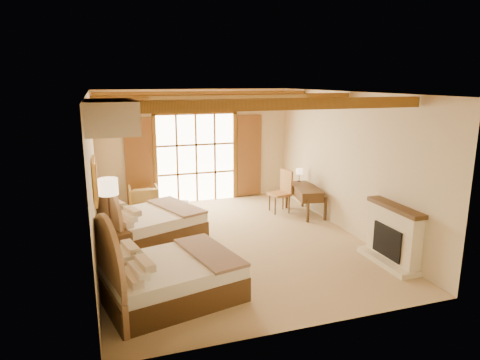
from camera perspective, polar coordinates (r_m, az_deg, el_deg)
name	(u,v)px	position (r m, az deg, el deg)	size (l,w,h in m)	color
floor	(232,242)	(9.43, -1.11, -8.25)	(7.00, 7.00, 0.00)	tan
wall_back	(196,146)	(12.30, -5.95, 4.50)	(5.50, 5.50, 0.00)	beige
wall_left	(93,180)	(8.59, -18.97, 0.05)	(7.00, 7.00, 0.00)	beige
wall_right	(346,163)	(10.10, 13.94, 2.28)	(7.00, 7.00, 0.00)	beige
ceiling	(231,93)	(8.78, -1.20, 11.58)	(7.00, 7.00, 0.00)	#B76732
ceiling_beams	(231,99)	(8.78, -1.20, 10.80)	(5.39, 4.60, 0.18)	olive
french_doors	(196,159)	(12.30, -5.85, 2.85)	(3.95, 0.08, 2.60)	white
fireplace	(392,238)	(8.73, 19.66, -7.27)	(0.46, 1.40, 1.16)	beige
painting	(95,180)	(7.83, -18.74, -0.04)	(0.06, 0.95, 0.75)	gold
canopy_valance	(111,116)	(6.41, -16.82, 8.18)	(0.70, 1.40, 0.45)	beige
bed_near	(161,275)	(7.09, -10.45, -12.38)	(2.40, 1.99, 1.36)	#4F321D
bed_far	(141,223)	(9.56, -13.00, -5.62)	(2.65, 2.25, 1.38)	#4F321D
nightstand	(114,248)	(8.56, -16.50, -8.74)	(0.55, 0.55, 0.66)	#4F321D
floor_lamp	(108,192)	(8.14, -17.15, -1.58)	(0.36, 0.36, 1.71)	#352419
armchair	(144,199)	(11.72, -12.73, -2.44)	(0.75, 0.77, 0.70)	#A78745
ottoman	(177,209)	(11.18, -8.33, -3.90)	(0.51, 0.51, 0.37)	tan
desk	(305,199)	(11.33, 8.69, -2.57)	(0.81, 1.45, 0.74)	#4F321D
desk_chair	(280,199)	(11.44, 5.39, -2.56)	(0.59, 0.59, 1.12)	#B87C43
desk_lamp	(299,172)	(11.73, 7.92, 1.09)	(0.18, 0.18, 0.36)	#352419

